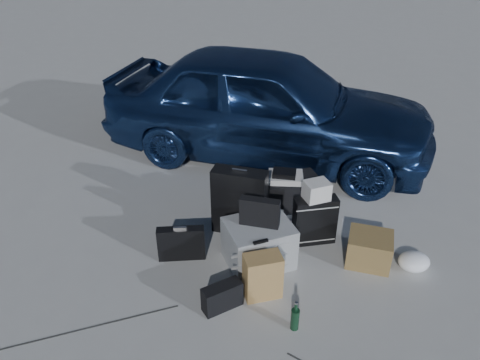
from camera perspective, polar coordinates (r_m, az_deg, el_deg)
name	(u,v)px	position (r m, az deg, el deg)	size (l,w,h in m)	color
ground	(252,286)	(4.40, 1.51, -12.85)	(60.00, 60.00, 0.00)	#A5A5A1
car	(268,105)	(6.24, 3.43, 9.17)	(1.72, 4.29, 1.46)	navy
pelican_case	(259,243)	(4.52, 2.28, -7.73)	(0.60, 0.49, 0.44)	#929596
laptop_bag	(260,212)	(4.31, 2.41, -3.95)	(0.37, 0.09, 0.28)	black
briefcase	(181,243)	(4.62, -7.18, -7.68)	(0.46, 0.10, 0.35)	black
suitcase_left	(240,202)	(4.83, -0.05, -2.68)	(0.56, 0.20, 0.73)	black
suitcase_right	(315,221)	(4.80, 9.10, -4.91)	(0.43, 0.16, 0.52)	black
white_carton	(317,191)	(4.61, 9.33, -1.28)	(0.24, 0.19, 0.19)	beige
duffel_bag	(285,194)	(5.32, 5.52, -1.65)	(0.75, 0.32, 0.38)	black
flat_box_white	(286,177)	(5.19, 5.59, 0.34)	(0.38, 0.28, 0.07)	beige
flat_box_black	(284,173)	(5.14, 5.43, 0.81)	(0.25, 0.18, 0.05)	black
kraft_bag	(263,276)	(4.18, 2.78, -11.61)	(0.32, 0.19, 0.43)	#A98B49
cardboard_box	(369,249)	(4.72, 15.49, -8.13)	(0.41, 0.36, 0.31)	olive
plastic_bag	(414,262)	(4.81, 20.43, -9.30)	(0.31, 0.26, 0.17)	white
messenger_bag	(222,297)	(4.13, -2.19, -14.03)	(0.35, 0.13, 0.24)	black
green_bottle	(295,316)	(3.98, 6.75, -16.14)	(0.07, 0.07, 0.28)	black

